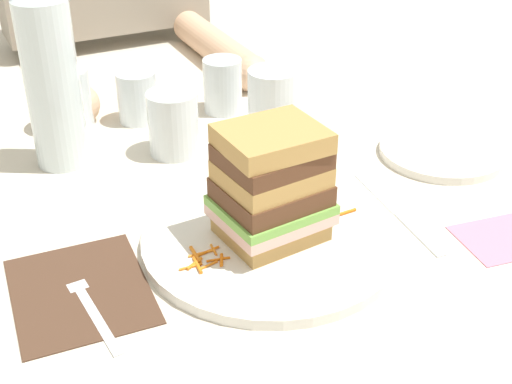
{
  "coord_description": "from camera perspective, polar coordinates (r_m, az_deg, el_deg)",
  "views": [
    {
      "loc": [
        -0.31,
        -0.58,
        0.46
      ],
      "look_at": [
        -0.0,
        0.03,
        0.05
      ],
      "focal_mm": 49.27,
      "sensor_mm": 36.0,
      "label": 1
    }
  ],
  "objects": [
    {
      "name": "carrot_shred_15",
      "position": [
        0.82,
        5.8,
        -2.36
      ],
      "size": [
        0.01,
        0.02,
        0.0
      ],
      "primitive_type": "cylinder",
      "rotation": [
        0.0,
        1.57,
        4.96
      ],
      "color": "orange",
      "rests_on": "main_plate"
    },
    {
      "name": "carrot_shred_3",
      "position": [
        0.75,
        -5.32,
        -6.06
      ],
      "size": [
        0.03,
        0.0,
        0.0
      ],
      "primitive_type": "cylinder",
      "rotation": [
        0.0,
        1.57,
        6.25
      ],
      "color": "orange",
      "rests_on": "main_plate"
    },
    {
      "name": "carrot_shred_7",
      "position": [
        0.75,
        -5.03,
        -5.81
      ],
      "size": [
        0.02,
        0.01,
        0.0
      ],
      "primitive_type": "cylinder",
      "rotation": [
        0.0,
        1.57,
        0.5
      ],
      "color": "orange",
      "rests_on": "main_plate"
    },
    {
      "name": "empty_tumbler_0",
      "position": [
        1.09,
        -15.07,
        7.27
      ],
      "size": [
        0.07,
        0.07,
        0.09
      ],
      "primitive_type": "cylinder",
      "color": "silver",
      "rests_on": "ground_plane"
    },
    {
      "name": "carrot_shred_10",
      "position": [
        0.83,
        6.06,
        -1.88
      ],
      "size": [
        0.02,
        0.02,
        0.0
      ],
      "primitive_type": "cylinder",
      "rotation": [
        0.0,
        1.57,
        3.83
      ],
      "color": "orange",
      "rests_on": "main_plate"
    },
    {
      "name": "carrot_shred_12",
      "position": [
        0.85,
        6.0,
        -1.26
      ],
      "size": [
        0.01,
        0.02,
        0.0
      ],
      "primitive_type": "cylinder",
      "rotation": [
        0.0,
        1.57,
        4.97
      ],
      "color": "orange",
      "rests_on": "main_plate"
    },
    {
      "name": "carrot_shred_14",
      "position": [
        0.86,
        5.85,
        -0.95
      ],
      "size": [
        0.02,
        0.03,
        0.0
      ],
      "primitive_type": "cylinder",
      "rotation": [
        0.0,
        1.57,
        5.14
      ],
      "color": "orange",
      "rests_on": "main_plate"
    },
    {
      "name": "napkin_dark",
      "position": [
        0.76,
        -14.09,
        -7.74
      ],
      "size": [
        0.15,
        0.18,
        0.0
      ],
      "primitive_type": "cube",
      "rotation": [
        0.0,
        0.0,
        -0.06
      ],
      "color": "#4C3323",
      "rests_on": "ground_plane"
    },
    {
      "name": "fork",
      "position": [
        0.74,
        -13.57,
        -8.5
      ],
      "size": [
        0.03,
        0.17,
        0.0
      ],
      "color": "silver",
      "rests_on": "napkin_dark"
    },
    {
      "name": "carrot_shred_4",
      "position": [
        0.75,
        -4.77,
        -5.93
      ],
      "size": [
        0.01,
        0.03,
        0.0
      ],
      "primitive_type": "cylinder",
      "rotation": [
        0.0,
        1.57,
        4.6
      ],
      "color": "orange",
      "rests_on": "main_plate"
    },
    {
      "name": "juice_glass",
      "position": [
        1.04,
        1.36,
        6.97
      ],
      "size": [
        0.07,
        0.07,
        0.1
      ],
      "color": "white",
      "rests_on": "ground_plane"
    },
    {
      "name": "carrot_shred_9",
      "position": [
        0.77,
        -4.98,
        -5.02
      ],
      "size": [
        0.01,
        0.03,
        0.0
      ],
      "primitive_type": "cylinder",
      "rotation": [
        0.0,
        1.57,
        4.68
      ],
      "color": "orange",
      "rests_on": "main_plate"
    },
    {
      "name": "sandwich",
      "position": [
        0.76,
        1.0,
        0.57
      ],
      "size": [
        0.13,
        0.11,
        0.13
      ],
      "color": "tan",
      "rests_on": "main_plate"
    },
    {
      "name": "carrot_shred_8",
      "position": [
        0.76,
        -3.08,
        -5.48
      ],
      "size": [
        0.03,
        0.01,
        0.0
      ],
      "primitive_type": "cylinder",
      "rotation": [
        0.0,
        1.57,
        6.09
      ],
      "color": "orange",
      "rests_on": "main_plate"
    },
    {
      "name": "carrot_shred_13",
      "position": [
        0.84,
        7.38,
        -1.55
      ],
      "size": [
        0.02,
        0.0,
        0.0
      ],
      "primitive_type": "cylinder",
      "rotation": [
        0.0,
        1.57,
        0.04
      ],
      "color": "orange",
      "rests_on": "main_plate"
    },
    {
      "name": "ground_plane",
      "position": [
        0.81,
        1.19,
        -4.25
      ],
      "size": [
        3.0,
        3.0,
        0.0
      ],
      "primitive_type": "plane",
      "color": "beige"
    },
    {
      "name": "water_bottle",
      "position": [
        0.96,
        -16.31,
        9.08
      ],
      "size": [
        0.07,
        0.07,
        0.28
      ],
      "color": "silver",
      "rests_on": "ground_plane"
    },
    {
      "name": "napkin_pink",
      "position": [
        0.86,
        19.37,
        -3.56
      ],
      "size": [
        0.11,
        0.1,
        0.0
      ],
      "primitive_type": "cube",
      "rotation": [
        0.0,
        0.0,
        -0.13
      ],
      "color": "pink",
      "rests_on": "ground_plane"
    },
    {
      "name": "main_plate",
      "position": [
        0.8,
        0.95,
        -3.83
      ],
      "size": [
        0.29,
        0.29,
        0.01
      ],
      "primitive_type": "cylinder",
      "color": "white",
      "rests_on": "ground_plane"
    },
    {
      "name": "carrot_shred_5",
      "position": [
        0.75,
        -3.9,
        -5.96
      ],
      "size": [
        0.02,
        0.01,
        0.0
      ],
      "primitive_type": "cylinder",
      "rotation": [
        0.0,
        1.57,
        0.2
      ],
      "color": "orange",
      "rests_on": "main_plate"
    },
    {
      "name": "carrot_shred_11",
      "position": [
        0.84,
        5.75,
        -1.47
      ],
      "size": [
        0.02,
        0.01,
        0.0
      ],
      "primitive_type": "cylinder",
      "rotation": [
        0.0,
        1.57,
        5.76
      ],
      "color": "orange",
      "rests_on": "main_plate"
    },
    {
      "name": "empty_tumbler_3",
      "position": [
        1.1,
        -9.61,
        7.63
      ],
      "size": [
        0.06,
        0.06,
        0.08
      ],
      "primitive_type": "cylinder",
      "color": "silver",
      "rests_on": "ground_plane"
    },
    {
      "name": "carrot_shred_2",
      "position": [
        0.77,
        -4.57,
        -4.78
      ],
      "size": [
        0.03,
        0.0,
        0.0
      ],
      "primitive_type": "cylinder",
      "rotation": [
        0.0,
        1.57,
        3.09
      ],
      "color": "orange",
      "rests_on": "main_plate"
    },
    {
      "name": "empty_tumbler_1",
      "position": [
        0.99,
        -6.73,
        5.56
      ],
      "size": [
        0.07,
        0.07,
        0.09
      ],
      "primitive_type": "cylinder",
      "color": "silver",
      "rests_on": "ground_plane"
    },
    {
      "name": "carrot_shred_0",
      "position": [
        0.77,
        -3.97,
        -4.79
      ],
      "size": [
        0.03,
        0.01,
        0.0
      ],
      "primitive_type": "cylinder",
      "rotation": [
        0.0,
        1.57,
        3.33
      ],
      "color": "orange",
      "rests_on": "main_plate"
    },
    {
      "name": "carrot_shred_1",
      "position": [
        0.77,
        -3.5,
        -4.66
      ],
      "size": [
        0.01,
        0.02,
        0.0
      ],
      "primitive_type": "cylinder",
      "rotation": [
        0.0,
        1.57,
        1.46
      ],
      "color": "orange",
      "rests_on": "main_plate"
    },
    {
      "name": "carrot_shred_6",
      "position": [
        0.76,
        -2.82,
        -5.54
      ],
      "size": [
        0.01,
        0.02,
        0.0
      ],
      "primitive_type": "cylinder",
      "rotation": [
        0.0,
        1.57,
        1.15
      ],
      "color": "orange",
      "rests_on": "main_plate"
    },
    {
      "name": "knife",
      "position": [
        0.88,
        11.59,
        -1.69
      ],
      "size": [
        0.04,
        0.2,
        0.0
      ],
      "color": "silver",
      "rests_on": "ground_plane"
    },
    {
      "name": "side_plate",
      "position": [
        1.02,
        14.84,
        3.21
      ],
      "size": [
        0.17,
        0.17,
        0.01
      ],
      "primitive_type": "cylinder",
      "color": "white",
      "rests_on": "ground_plane"
    },
    {
      "name": "empty_tumbler_2",
      "position": [
        1.12,
        -2.73,
        8.64
      ],
      "size": [
        0.06,
        0.06,
        0.09
      ],
      "primitive_type": "cylinder",
      "color": "silver",
      "rests_on": "ground_plane"
    }
  ]
}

